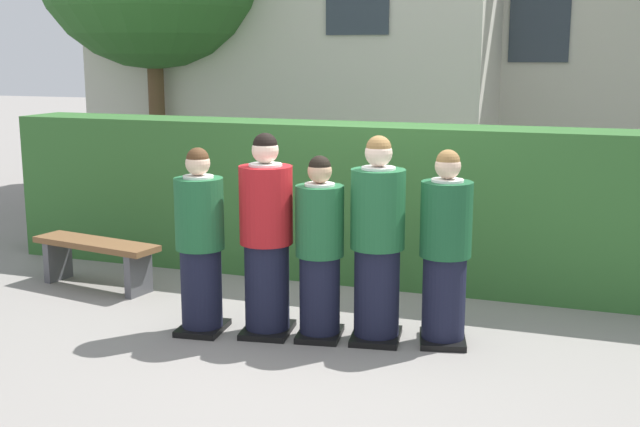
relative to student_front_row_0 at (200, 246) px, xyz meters
The scene contains 8 objects.
ground_plane 1.26m from the student_front_row_0, 11.50° to the left, with size 60.00×60.00×0.00m, color gray.
student_front_row_0 is the anchor object (origin of this frame).
student_in_red_blazer 0.56m from the student_front_row_0, 14.71° to the left, with size 0.46×0.54×1.70m.
student_front_row_2 1.01m from the student_front_row_0, 11.13° to the left, with size 0.42×0.49×1.52m.
student_front_row_3 1.48m from the student_front_row_0, 11.64° to the left, with size 0.46×0.56×1.69m.
student_front_row_4 2.02m from the student_front_row_0, 11.67° to the left, with size 0.46×0.53×1.59m.
hedge 2.27m from the student_front_row_0, 64.04° to the left, with size 8.34×0.70×1.62m.
wooden_bench 1.85m from the student_front_row_0, 153.24° to the left, with size 1.44×0.59×0.48m.
Camera 1 is at (2.16, -6.05, 2.34)m, focal length 45.41 mm.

